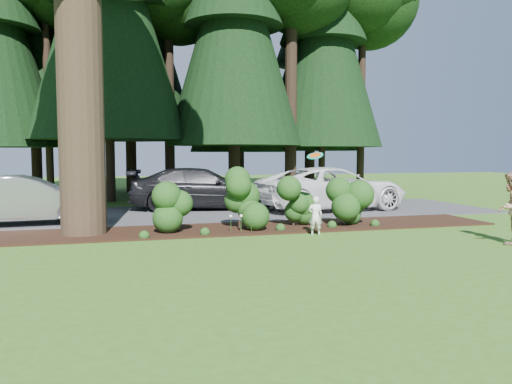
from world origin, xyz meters
TOP-DOWN VIEW (x-y plane):
  - ground at (0.00, 0.00)m, footprint 80.00×80.00m
  - mulch_bed at (0.00, 3.25)m, footprint 16.00×2.50m
  - driveway at (0.00, 7.50)m, footprint 22.00×6.00m
  - shrub_row at (0.77, 3.14)m, footprint 6.53×1.60m
  - lily_cluster at (-0.30, 2.40)m, footprint 0.69×0.09m
  - tree_wall at (0.25, 16.38)m, footprint 25.66×12.15m
  - car_silver_wagon at (-6.47, 5.90)m, footprint 4.86×2.02m
  - car_white_suv at (4.62, 7.17)m, footprint 6.51×3.67m
  - car_dark_suv at (-0.41, 8.83)m, footprint 6.02×3.12m
  - child at (1.67, 1.67)m, footprint 0.46×0.36m
  - adult at (5.90, -0.92)m, footprint 1.11×1.04m
  - frisbee at (1.78, 2.00)m, footprint 0.49×0.46m

SIDE VIEW (x-z plane):
  - ground at x=0.00m, z-range 0.00..0.00m
  - driveway at x=0.00m, z-range 0.00..0.03m
  - mulch_bed at x=0.00m, z-range 0.00..0.05m
  - lily_cluster at x=-0.30m, z-range 0.21..0.78m
  - child at x=1.67m, z-range 0.00..1.09m
  - shrub_row at x=0.77m, z-range 0.00..1.61m
  - car_silver_wagon at x=-6.47m, z-range 0.03..1.59m
  - car_dark_suv at x=-0.41m, z-range 0.03..1.70m
  - car_white_suv at x=4.62m, z-range 0.03..1.75m
  - adult at x=5.90m, z-range 0.00..1.83m
  - frisbee at x=1.78m, z-range 2.09..2.37m
  - tree_wall at x=0.25m, z-range 0.96..18.05m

